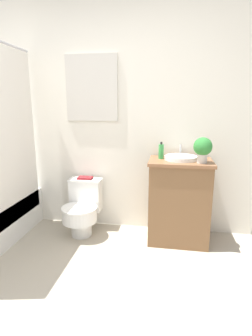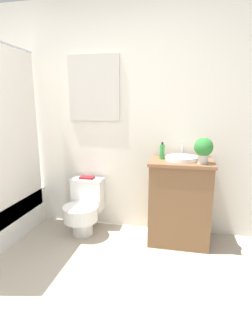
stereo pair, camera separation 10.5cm
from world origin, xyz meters
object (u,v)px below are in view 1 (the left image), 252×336
(potted_plant, at_px, (203,148))
(book_on_tank, at_px, (85,178))
(toilet, at_px, (82,208))
(soap_bottle, at_px, (161,151))
(sink, at_px, (181,158))

(potted_plant, distance_m, book_on_tank, 1.32)
(toilet, distance_m, potted_plant, 1.43)
(soap_bottle, bearing_deg, toilet, -175.63)
(toilet, relative_size, soap_bottle, 3.45)
(toilet, xyz_separation_m, book_on_tank, (-0.00, 0.13, 0.31))
(potted_plant, bearing_deg, book_on_tank, 170.25)
(sink, xyz_separation_m, potted_plant, (0.19, -0.12, 0.12))
(toilet, xyz_separation_m, sink, (1.04, 0.04, 0.60))
(sink, bearing_deg, soap_bottle, 172.93)
(soap_bottle, bearing_deg, potted_plant, -20.65)
(toilet, bearing_deg, soap_bottle, 4.37)
(potted_plant, relative_size, book_on_tank, 1.54)
(toilet, distance_m, soap_bottle, 1.07)
(sink, distance_m, potted_plant, 0.26)
(sink, distance_m, soap_bottle, 0.21)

